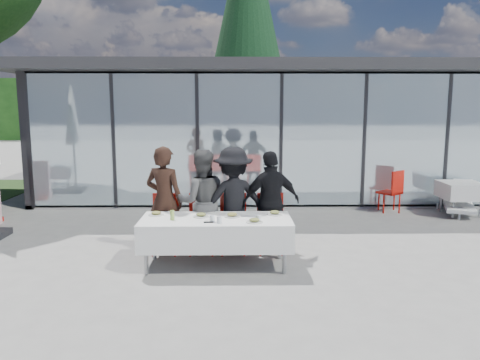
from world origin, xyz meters
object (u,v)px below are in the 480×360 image
Objects in this scene: dining_table at (216,232)px; folded_eyeglasses at (208,222)px; diner_chair_d at (271,220)px; plate_a at (156,214)px; juice_bottle at (172,215)px; diner_d at (271,202)px; conifer_tree at (247,18)px; plate_extra at (254,221)px; diner_b at (202,202)px; lounger at (459,202)px; diner_chair_a at (166,220)px; plate_b at (201,215)px; plate_c at (232,215)px; plate_d at (275,213)px; spare_chair_b at (393,189)px; spare_table_right at (461,191)px; diner_chair_c at (233,220)px; diner_c at (233,201)px; diner_a at (164,200)px; diner_chair_b at (202,220)px.

folded_eyeglasses is at bearing -110.14° from dining_table.
plate_a is (-1.81, -0.54, 0.24)m from diner_chair_d.
juice_bottle is at bearing 162.35° from folded_eyeglasses.
diner_d is 0.16× the size of conifer_tree.
plate_extra is at bearing -0.05° from folded_eyeglasses.
diner_b reaches higher than folded_eyeglasses.
juice_bottle is 7.10m from lounger.
plate_b is (0.64, -0.66, 0.24)m from diner_chair_a.
plate_c is 6.26m from lounger.
dining_table is at bearing -12.43° from plate_a.
spare_chair_b reaches higher than plate_d.
diner_chair_d is at bearing 29.05° from juice_bottle.
diner_b is 7.28× the size of plate_d.
plate_extra is at bearing -142.87° from spare_table_right.
spare_chair_b is at bearing -152.36° from diner_d.
diner_chair_a and diner_chair_c have the same top height.
dining_table is 0.98m from plate_a.
folded_eyeglasses is 0.16× the size of spare_table_right.
diner_d is 1.37m from folded_eyeglasses.
diner_c is 7.43× the size of plate_a.
plate_d is at bearing -175.31° from diner_a.
lounger is at bearing -2.37° from spare_chair_b.
diner_c is at bearing 172.15° from diner_b.
diner_a is 0.17× the size of conifer_tree.
diner_a reaches higher than plate_extra.
dining_table is 0.36m from folded_eyeglasses.
juice_bottle is at bearing 56.17° from diner_b.
diner_a is 1.27m from plate_c.
diner_b is (0.61, -0.06, 0.33)m from diner_chair_a.
diner_b is at bearing 129.89° from plate_c.
plate_c is (1.11, -0.67, 0.24)m from diner_chair_a.
diner_chair_d is 5.17m from spare_table_right.
diner_chair_b is at bearing 92.77° from plate_b.
diner_b is 5.12m from spare_chair_b.
diner_chair_b is (0.61, 0.06, -0.35)m from diner_a.
diner_d reaches higher than dining_table.
diner_chair_b is 6.96× the size of folded_eyeglasses.
plate_extra is 14.27m from conifer_tree.
plate_d is at bearing 13.66° from dining_table.
plate_a is 0.42m from juice_bottle.
spare_chair_b reaches higher than plate_extra.
spare_table_right is (6.22, 2.60, 0.02)m from diner_chair_a.
diner_chair_d is at bearing -136.51° from spare_chair_b.
diner_chair_c is 1.00× the size of diner_chair_d.
spare_chair_b is (3.03, 2.94, -0.31)m from diner_d.
juice_bottle is (0.23, -0.85, 0.28)m from diner_chair_a.
diner_b reaches higher than diner_chair_b.
plate_a is 0.16× the size of lounger.
plate_b is at bearing -149.67° from spare_table_right.
conifer_tree is (1.10, 12.26, 5.45)m from diner_chair_b.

